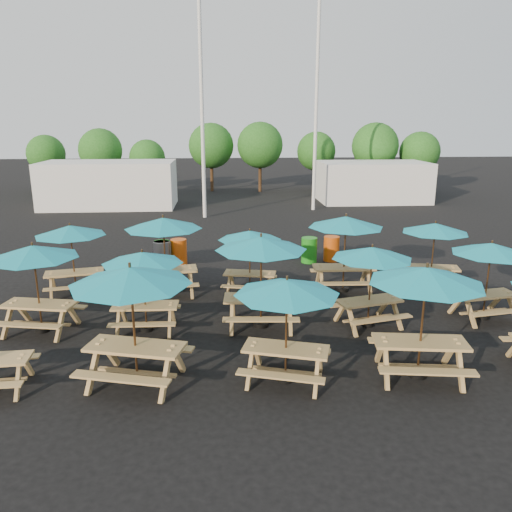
{
  "coord_description": "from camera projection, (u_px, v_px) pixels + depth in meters",
  "views": [
    {
      "loc": [
        -1.06,
        -13.66,
        5.24
      ],
      "look_at": [
        0.0,
        1.5,
        1.1
      ],
      "focal_mm": 35.0,
      "sensor_mm": 36.0,
      "label": 1
    }
  ],
  "objects": [
    {
      "name": "picnic_unit_3",
      "position": [
        131.0,
        282.0,
        9.73
      ],
      "size": [
        2.95,
        2.95,
        2.52
      ],
      "rotation": [
        0.0,
        0.0,
        -0.26
      ],
      "color": "#AA7A4B",
      "rests_on": "ground"
    },
    {
      "name": "waste_bin_2",
      "position": [
        179.0,
        252.0,
        18.7
      ],
      "size": [
        0.6,
        0.6,
        0.96
      ],
      "primitive_type": "cylinder",
      "color": "#C6480B",
      "rests_on": "ground"
    },
    {
      "name": "tree_6",
      "position": [
        375.0,
        146.0,
        36.42
      ],
      "size": [
        3.38,
        3.38,
        5.13
      ],
      "color": "#382314",
      "rests_on": "ground"
    },
    {
      "name": "tree_7",
      "position": [
        420.0,
        152.0,
        36.79
      ],
      "size": [
        2.95,
        2.95,
        4.48
      ],
      "color": "#382314",
      "rests_on": "ground"
    },
    {
      "name": "waste_bin_1",
      "position": [
        162.0,
        254.0,
        18.37
      ],
      "size": [
        0.6,
        0.6,
        0.96
      ],
      "primitive_type": "cylinder",
      "color": "gray",
      "rests_on": "ground"
    },
    {
      "name": "picnic_unit_13",
      "position": [
        491.0,
        252.0,
        13.16
      ],
      "size": [
        2.38,
        2.38,
        2.15
      ],
      "rotation": [
        0.0,
        0.0,
        0.17
      ],
      "color": "#AA7A4B",
      "rests_on": "ground"
    },
    {
      "name": "picnic_unit_8",
      "position": [
        250.0,
        238.0,
        15.18
      ],
      "size": [
        2.29,
        2.29,
        2.03
      ],
      "rotation": [
        0.0,
        0.0,
        -0.2
      ],
      "color": "#AA7A4B",
      "rests_on": "ground"
    },
    {
      "name": "picnic_unit_9",
      "position": [
        426.0,
        281.0,
        10.02
      ],
      "size": [
        2.62,
        2.62,
        2.43
      ],
      "rotation": [
        0.0,
        0.0,
        -0.14
      ],
      "color": "#AA7A4B",
      "rests_on": "ground"
    },
    {
      "name": "tree_4",
      "position": [
        260.0,
        145.0,
        37.16
      ],
      "size": [
        3.41,
        3.41,
        5.17
      ],
      "color": "#382314",
      "rests_on": "ground"
    },
    {
      "name": "waste_bin_4",
      "position": [
        331.0,
        249.0,
        19.15
      ],
      "size": [
        0.6,
        0.6,
        0.96
      ],
      "primitive_type": "cylinder",
      "color": "#C6480B",
      "rests_on": "ground"
    },
    {
      "name": "picnic_unit_14",
      "position": [
        435.0,
        231.0,
        15.64
      ],
      "size": [
        2.46,
        2.46,
        2.16
      ],
      "rotation": [
        0.0,
        0.0,
        -0.22
      ],
      "color": "#AA7A4B",
      "rests_on": "ground"
    },
    {
      "name": "tree_2",
      "position": [
        147.0,
        158.0,
        36.24
      ],
      "size": [
        2.59,
        2.59,
        3.93
      ],
      "color": "#382314",
      "rests_on": "ground"
    },
    {
      "name": "event_tent_0",
      "position": [
        109.0,
        184.0,
        31.01
      ],
      "size": [
        8.0,
        4.0,
        2.8
      ],
      "primitive_type": "cube",
      "color": "silver",
      "rests_on": "ground"
    },
    {
      "name": "picnic_unit_6",
      "position": [
        287.0,
        292.0,
        9.89
      ],
      "size": [
        2.66,
        2.66,
        2.23
      ],
      "rotation": [
        0.0,
        0.0,
        -0.29
      ],
      "color": "#AA7A4B",
      "rests_on": "ground"
    },
    {
      "name": "picnic_unit_7",
      "position": [
        261.0,
        248.0,
        12.57
      ],
      "size": [
        2.5,
        2.5,
        2.44
      ],
      "rotation": [
        0.0,
        0.0,
        -0.07
      ],
      "color": "#AA7A4B",
      "rests_on": "ground"
    },
    {
      "name": "picnic_unit_1",
      "position": [
        33.0,
        256.0,
        12.29
      ],
      "size": [
        2.58,
        2.58,
        2.3
      ],
      "rotation": [
        0.0,
        0.0,
        -0.19
      ],
      "color": "#AA7A4B",
      "rests_on": "ground"
    },
    {
      "name": "tree_5",
      "position": [
        316.0,
        151.0,
        37.98
      ],
      "size": [
        2.94,
        2.94,
        4.45
      ],
      "color": "#382314",
      "rests_on": "ground"
    },
    {
      "name": "picnic_unit_4",
      "position": [
        143.0,
        262.0,
        12.39
      ],
      "size": [
        2.07,
        2.07,
        2.11
      ],
      "rotation": [
        0.0,
        0.0,
        -0.02
      ],
      "color": "#AA7A4B",
      "rests_on": "ground"
    },
    {
      "name": "event_tent_1",
      "position": [
        372.0,
        182.0,
        33.15
      ],
      "size": [
        7.0,
        4.0,
        2.6
      ],
      "primitive_type": "cube",
      "color": "silver",
      "rests_on": "ground"
    },
    {
      "name": "ground",
      "position": [
        260.0,
        306.0,
        14.59
      ],
      "size": [
        120.0,
        120.0,
        0.0
      ],
      "primitive_type": "plane",
      "color": "black",
      "rests_on": "ground"
    },
    {
      "name": "picnic_unit_11",
      "position": [
        346.0,
        226.0,
        15.31
      ],
      "size": [
        2.41,
        2.41,
        2.43
      ],
      "rotation": [
        0.0,
        0.0,
        -0.04
      ],
      "color": "#AA7A4B",
      "rests_on": "ground"
    },
    {
      "name": "mast_1",
      "position": [
        316.0,
        107.0,
        28.72
      ],
      "size": [
        0.2,
        0.2,
        12.0
      ],
      "primitive_type": "cylinder",
      "color": "silver",
      "rests_on": "ground"
    },
    {
      "name": "picnic_unit_5",
      "position": [
        163.0,
        227.0,
        15.01
      ],
      "size": [
        2.63,
        2.63,
        2.44
      ],
      "rotation": [
        0.0,
        0.0,
        0.13
      ],
      "color": "#AA7A4B",
      "rests_on": "ground"
    },
    {
      "name": "waste_bin_0",
      "position": [
        162.0,
        254.0,
        18.42
      ],
      "size": [
        0.6,
        0.6,
        0.96
      ],
      "primitive_type": "cylinder",
      "color": "#198117",
      "rests_on": "ground"
    },
    {
      "name": "picnic_unit_2",
      "position": [
        70.0,
        234.0,
        15.05
      ],
      "size": [
        2.51,
        2.51,
        2.21
      ],
      "rotation": [
        0.0,
        0.0,
        0.21
      ],
      "color": "#AA7A4B",
      "rests_on": "ground"
    },
    {
      "name": "tree_3",
      "position": [
        211.0,
        146.0,
        37.37
      ],
      "size": [
        3.36,
        3.36,
        5.09
      ],
      "color": "#382314",
      "rests_on": "ground"
    },
    {
      "name": "waste_bin_3",
      "position": [
        309.0,
        250.0,
        18.96
      ],
      "size": [
        0.6,
        0.6,
        0.96
      ],
      "primitive_type": "cylinder",
      "color": "#198117",
      "rests_on": "ground"
    },
    {
      "name": "tree_1",
      "position": [
        100.0,
        150.0,
        36.12
      ],
      "size": [
        3.11,
        3.11,
        4.72
      ],
      "color": "#382314",
      "rests_on": "ground"
    },
    {
      "name": "tree_0",
      "position": [
        46.0,
        154.0,
        37.2
      ],
      "size": [
        2.8,
        2.8,
        4.24
      ],
      "color": "#382314",
      "rests_on": "ground"
    },
    {
      "name": "picnic_unit_10",
      "position": [
        372.0,
        257.0,
        12.68
      ],
      "size": [
        2.52,
        2.52,
        2.16
      ],
      "rotation": [
        0.0,
        0.0,
        0.25
      ],
      "color": "#AA7A4B",
      "rests_on": "ground"
    },
    {
      "name": "mast_0",
      "position": [
        202.0,
        106.0,
        26.36
      ],
      "size": [
        0.2,
        0.2,
        12.0
      ],
      "primitive_type": "cylinder",
      "color": "silver",
      "rests_on": "ground"
    }
  ]
}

